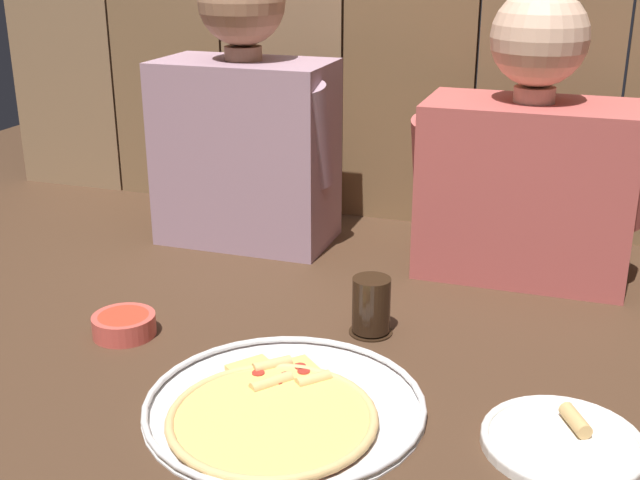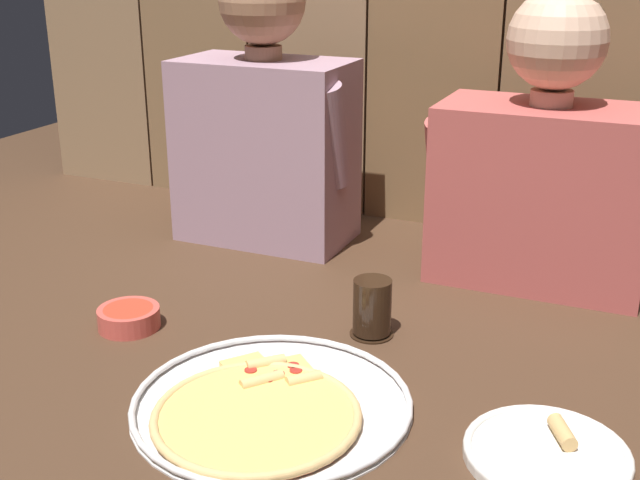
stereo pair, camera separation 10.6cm
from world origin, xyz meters
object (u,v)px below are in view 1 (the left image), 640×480
object	(u,v)px
pizza_tray	(279,409)
dinner_plate	(563,441)
diner_right	(529,152)
drinking_glass	(371,306)
dipping_bowl	(124,324)
diner_left	(245,116)

from	to	relation	value
pizza_tray	dinner_plate	size ratio (longest dim) A/B	1.88
dinner_plate	diner_right	xyz separation A→B (m)	(-0.12, 0.62, 0.24)
drinking_glass	dinner_plate	bearing A→B (deg)	-36.16
dipping_bowl	diner_left	bearing A→B (deg)	88.83
pizza_tray	dipping_bowl	size ratio (longest dim) A/B	3.79
pizza_tray	diner_right	world-z (taller)	diner_right
pizza_tray	diner_right	bearing A→B (deg)	67.99
pizza_tray	diner_left	bearing A→B (deg)	116.83
dipping_bowl	drinking_glass	bearing A→B (deg)	19.68
diner_left	diner_right	bearing A→B (deg)	0.03
dipping_bowl	diner_left	xyz separation A→B (m)	(0.01, 0.52, 0.27)
dipping_bowl	dinner_plate	bearing A→B (deg)	-7.89
drinking_glass	pizza_tray	bearing A→B (deg)	-100.53
drinking_glass	dipping_bowl	world-z (taller)	drinking_glass
pizza_tray	diner_right	distance (m)	0.76
diner_left	drinking_glass	bearing A→B (deg)	-43.44
dinner_plate	diner_right	distance (m)	0.68
diner_left	dinner_plate	bearing A→B (deg)	-40.26
drinking_glass	diner_right	size ratio (longest dim) A/B	0.18
pizza_tray	dipping_bowl	xyz separation A→B (m)	(-0.35, 0.15, 0.01)
drinking_glass	diner_right	distance (m)	0.48
dinner_plate	drinking_glass	bearing A→B (deg)	143.84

